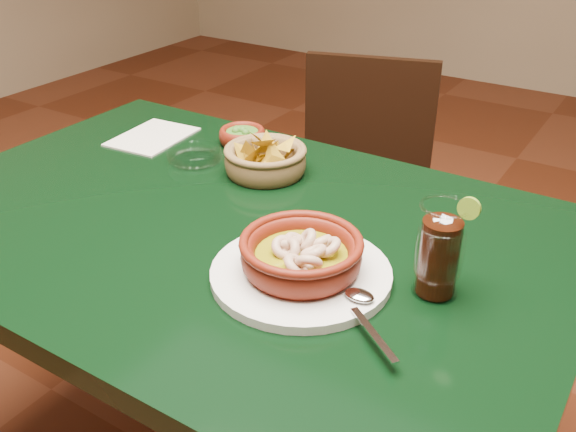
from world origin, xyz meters
The scene contains 8 objects.
dining_table centered at (0.00, 0.00, 0.65)m, with size 1.20×0.80×0.75m.
dining_chair centered at (-0.08, 0.70, 0.46)m, with size 0.49×0.49×0.84m.
shrimp_plate centered at (0.20, -0.08, 0.78)m, with size 0.35×0.28×0.08m.
chip_basket centered at (-0.05, 0.20, 0.78)m, with size 0.20×0.20×0.11m.
guacamole_ramekin centered at (-0.18, 0.30, 0.77)m, with size 0.12×0.12×0.04m.
cola_drink centered at (0.39, -0.01, 0.82)m, with size 0.14×0.14×0.17m.
glass_ashtray centered at (-0.21, 0.17, 0.76)m, with size 0.13×0.13×0.03m.
paper_menu centered at (-0.38, 0.22, 0.75)m, with size 0.16×0.20×0.00m.
Camera 1 is at (0.62, -0.77, 1.31)m, focal length 40.00 mm.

